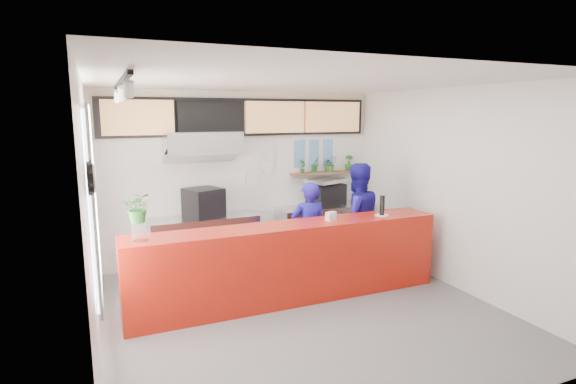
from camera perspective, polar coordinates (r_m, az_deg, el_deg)
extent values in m
plane|color=slate|center=(6.23, 1.75, -14.82)|extent=(5.00, 5.00, 0.00)
plane|color=silver|center=(5.68, 1.91, 13.87)|extent=(5.00, 5.00, 0.00)
plane|color=white|center=(8.08, -5.70, 1.96)|extent=(5.00, 0.00, 5.00)
plane|color=white|center=(5.25, -23.78, -3.12)|extent=(0.00, 5.00, 5.00)
plane|color=white|center=(7.18, 20.22, 0.41)|extent=(0.00, 5.00, 5.00)
cube|color=#A1170B|center=(6.37, 0.24, -8.94)|extent=(4.50, 0.60, 1.10)
cube|color=beige|center=(7.99, -5.81, 9.79)|extent=(5.00, 0.02, 0.80)
cube|color=#B2B5BA|center=(7.81, -10.53, -6.32)|extent=(1.80, 0.60, 0.90)
cube|color=black|center=(7.65, -10.67, -1.33)|extent=(0.69, 0.69, 0.48)
cube|color=#B2B5BA|center=(7.47, -10.86, 6.21)|extent=(1.20, 0.70, 0.35)
cube|color=#B2B5BA|center=(7.48, -10.81, 4.68)|extent=(1.20, 0.69, 0.31)
cube|color=#B2B5BA|center=(8.58, 4.66, -4.71)|extent=(1.80, 0.60, 0.90)
cube|color=black|center=(8.45, 4.86, -0.39)|extent=(0.73, 0.59, 0.41)
cube|color=#A1A2A8|center=(8.40, 4.89, 1.47)|extent=(0.84, 0.72, 0.07)
cube|color=brown|center=(8.60, 4.73, 2.46)|extent=(1.40, 0.18, 0.04)
cube|color=tan|center=(7.54, -18.50, 8.96)|extent=(1.10, 0.10, 0.55)
cube|color=black|center=(7.73, -9.79, 9.33)|extent=(1.10, 0.10, 0.55)
cube|color=tan|center=(8.08, -1.66, 9.48)|extent=(1.10, 0.10, 0.55)
cube|color=tan|center=(8.57, 5.67, 9.46)|extent=(1.10, 0.10, 0.55)
cube|color=black|center=(7.96, -5.74, 9.43)|extent=(4.80, 0.04, 0.65)
cube|color=silver|center=(5.51, -23.60, -0.41)|extent=(0.04, 2.20, 1.90)
cube|color=#B2B5BA|center=(5.51, -23.39, -0.39)|extent=(0.03, 2.30, 2.00)
cylinder|color=black|center=(4.27, -23.81, 1.58)|extent=(0.05, 0.30, 0.30)
cylinder|color=white|center=(4.27, -23.40, 1.61)|extent=(0.02, 0.26, 0.26)
cube|color=black|center=(5.15, -20.36, 13.02)|extent=(0.05, 2.40, 0.04)
cylinder|color=silver|center=(8.06, -4.65, 3.75)|extent=(0.24, 0.03, 0.24)
cylinder|color=silver|center=(8.17, -2.64, 3.15)|extent=(0.24, 0.03, 0.24)
cylinder|color=silver|center=(8.10, -4.62, 1.64)|extent=(0.24, 0.03, 0.24)
cylinder|color=silver|center=(8.17, -2.33, 4.91)|extent=(0.24, 0.03, 0.24)
cube|color=#598CBF|center=(8.40, 1.49, 5.74)|extent=(0.20, 0.02, 0.25)
cube|color=#598CBF|center=(8.53, 3.33, 5.79)|extent=(0.20, 0.02, 0.25)
cube|color=#598CBF|center=(8.67, 5.11, 5.83)|extent=(0.20, 0.02, 0.25)
cube|color=#598CBF|center=(8.42, 1.48, 4.04)|extent=(0.20, 0.02, 0.25)
cube|color=#598CBF|center=(8.55, 3.31, 4.12)|extent=(0.20, 0.02, 0.25)
cube|color=#598CBF|center=(8.69, 5.09, 4.19)|extent=(0.20, 0.02, 0.25)
imported|color=navy|center=(7.05, 2.65, -5.06)|extent=(0.62, 0.45, 1.58)
imported|color=navy|center=(7.40, 8.64, -3.43)|extent=(0.93, 0.75, 1.83)
imported|color=#215C20|center=(8.37, 1.83, 3.32)|extent=(0.16, 0.13, 0.26)
imported|color=#215C20|center=(8.48, 3.45, 3.53)|extent=(0.20, 0.19, 0.30)
imported|color=#215C20|center=(8.63, 5.35, 3.59)|extent=(0.27, 0.23, 0.29)
imported|color=#215C20|center=(8.83, 7.73, 3.70)|extent=(0.21, 0.20, 0.30)
cylinder|color=silver|center=(5.69, -18.27, -4.69)|extent=(0.24, 0.24, 0.24)
imported|color=#215C20|center=(5.63, -18.43, -1.89)|extent=(0.39, 0.35, 0.37)
cube|color=silver|center=(6.46, 5.47, -3.08)|extent=(0.16, 0.13, 0.13)
cylinder|color=silver|center=(6.87, 11.81, -2.93)|extent=(0.23, 0.23, 0.02)
cylinder|color=black|center=(6.84, 11.86, -1.67)|extent=(0.08, 0.08, 0.29)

